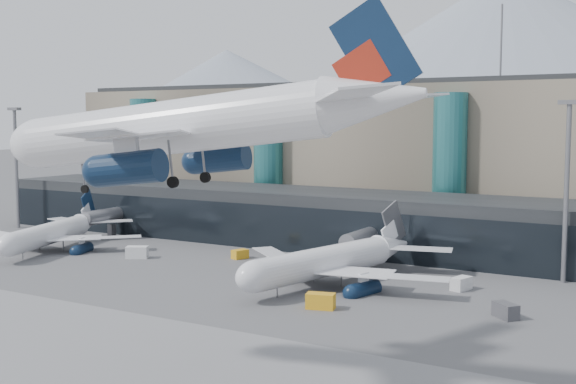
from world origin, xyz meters
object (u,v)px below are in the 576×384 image
(jet_parked_mid, at_px, (340,250))
(veh_d, at_px, (461,284))
(hero_jet, at_px, (213,109))
(jet_parked_left, at_px, (58,225))
(veh_a, at_px, (137,252))
(veh_b, at_px, (240,254))
(veh_h, at_px, (321,301))
(lightmast_left, at_px, (16,160))
(veh_c, at_px, (506,311))
(lightmast_mid, at_px, (567,181))
(veh_f, at_px, (46,236))

(jet_parked_mid, height_order, veh_d, jet_parked_mid)
(hero_jet, distance_m, jet_parked_left, 81.78)
(veh_a, distance_m, veh_b, 17.14)
(veh_a, xyz_separation_m, veh_h, (41.49, -13.53, -0.04))
(lightmast_left, distance_m, veh_c, 110.14)
(lightmast_mid, distance_m, jet_parked_left, 85.53)
(jet_parked_left, distance_m, veh_h, 62.05)
(veh_h, bearing_deg, lightmast_mid, 37.97)
(lightmast_left, xyz_separation_m, veh_c, (107.47, -19.97, -13.53))
(hero_jet, xyz_separation_m, jet_parked_left, (-66.33, 43.67, -19.54))
(veh_d, bearing_deg, veh_f, 105.14)
(hero_jet, bearing_deg, veh_h, 92.77)
(jet_parked_left, distance_m, jet_parked_mid, 55.91)
(veh_a, height_order, veh_d, veh_a)
(jet_parked_mid, distance_m, veh_a, 37.17)
(lightmast_mid, relative_size, veh_a, 7.28)
(lightmast_left, distance_m, hero_jet, 109.34)
(veh_a, distance_m, veh_c, 62.25)
(lightmast_left, xyz_separation_m, veh_a, (45.56, -13.47, -13.43))
(jet_parked_left, relative_size, veh_f, 11.42)
(hero_jet, distance_m, veh_b, 65.12)
(veh_a, relative_size, veh_f, 1.19)
(veh_c, height_order, veh_h, veh_h)
(jet_parked_left, bearing_deg, veh_a, -109.33)
(jet_parked_mid, distance_m, veh_h, 15.56)
(hero_jet, relative_size, veh_f, 12.99)
(jet_parked_left, bearing_deg, veh_c, -113.18)
(jet_parked_left, relative_size, veh_b, 12.93)
(jet_parked_mid, xyz_separation_m, veh_a, (-36.99, -0.93, -3.53))
(lightmast_left, bearing_deg, veh_d, -5.06)
(veh_a, distance_m, veh_f, 27.86)
(lightmast_mid, distance_m, hero_jet, 62.87)
(hero_jet, bearing_deg, veh_f, 138.74)
(veh_a, height_order, veh_h, veh_a)
(jet_parked_left, bearing_deg, hero_jet, -141.71)
(veh_f, bearing_deg, jet_parked_left, -132.04)
(jet_parked_mid, bearing_deg, jet_parked_left, 104.32)
(jet_parked_left, xyz_separation_m, veh_f, (-8.52, 4.55, -3.26))
(lightmast_left, distance_m, lightmast_mid, 110.04)
(jet_parked_mid, distance_m, veh_b, 23.50)
(jet_parked_left, bearing_deg, lightmast_mid, -97.39)
(lightmast_mid, relative_size, veh_h, 7.46)
(veh_c, height_order, veh_f, veh_c)
(jet_parked_left, xyz_separation_m, veh_b, (33.91, 7.97, -3.33))
(jet_parked_left, relative_size, veh_c, 10.53)
(veh_f, bearing_deg, lightmast_mid, -96.74)
(veh_a, bearing_deg, lightmast_mid, -14.31)
(hero_jet, xyz_separation_m, jet_parked_mid, (-10.42, 44.27, -19.11))
(hero_jet, relative_size, veh_h, 11.15)
(veh_a, xyz_separation_m, veh_f, (-27.43, 4.87, -0.17))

